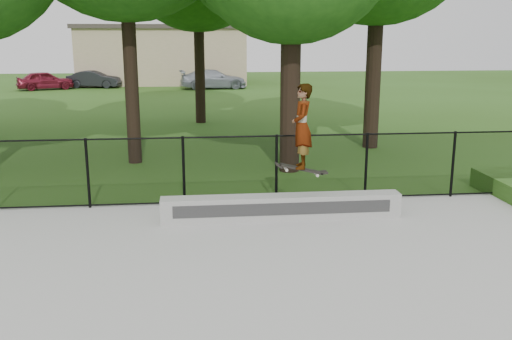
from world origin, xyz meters
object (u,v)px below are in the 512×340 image
object	(u,v)px
car_b	(94,79)
car_c	(213,79)
grind_ledge	(282,207)
car_a	(45,80)
skater_airborne	(302,128)

from	to	relation	value
car_b	car_c	distance (m)	8.31
grind_ledge	car_b	size ratio (longest dim) A/B	1.48
car_a	car_b	xyz separation A→B (m)	(3.02, 1.04, -0.03)
car_c	skater_airborne	world-z (taller)	skater_airborne
car_b	skater_airborne	world-z (taller)	skater_airborne
car_b	car_c	world-z (taller)	car_c
grind_ledge	car_a	bearing A→B (deg)	111.85
grind_ledge	car_b	xyz separation A→B (m)	(-8.56, 29.92, 0.28)
car_c	skater_airborne	bearing A→B (deg)	175.69
grind_ledge	car_a	size ratio (longest dim) A/B	1.32
skater_airborne	car_a	bearing A→B (deg)	112.33
grind_ledge	car_a	distance (m)	31.11
car_a	skater_airborne	distance (m)	31.42
skater_airborne	car_c	bearing A→B (deg)	91.50
grind_ledge	skater_airborne	world-z (taller)	skater_airborne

